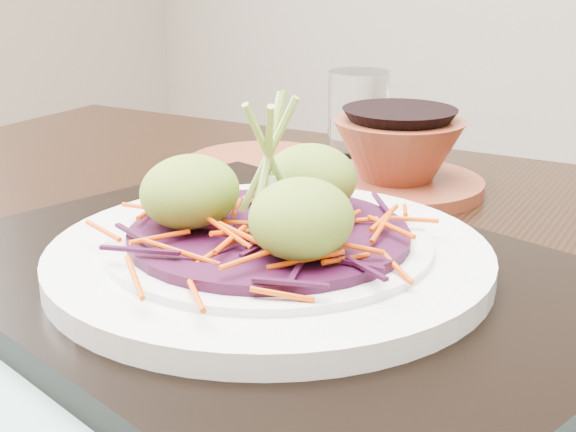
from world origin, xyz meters
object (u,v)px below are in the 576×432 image
Objects in this scene: dining_table at (319,377)px; terracotta_bowl_set at (398,160)px; serving_tray at (269,283)px; water_glass at (358,115)px; white_plate at (269,255)px; terracotta_side_plate at (264,164)px.

terracotta_bowl_set reaches higher than dining_table.
water_glass is at bearing 122.43° from serving_tray.
white_plate is 0.33m from terracotta_side_plate.
terracotta_side_plate is 0.12m from water_glass.
terracotta_bowl_set is (-0.05, 0.19, 0.13)m from dining_table.
water_glass reaches higher than dining_table.
terracotta_bowl_set is at bearing 110.84° from serving_tray.
water_glass is 0.14m from terracotta_bowl_set.
white_plate is (-0.00, 0.00, 0.02)m from serving_tray.
serving_tray is 0.28m from terracotta_bowl_set.
terracotta_side_plate is (-0.20, 0.18, 0.10)m from dining_table.
serving_tray is (0.01, -0.08, 0.11)m from dining_table.
water_glass is 0.46× the size of terracotta_bowl_set.
white_plate is at bearing -77.40° from terracotta_bowl_set.
white_plate reaches higher than terracotta_side_plate.
terracotta_bowl_set is at bearing 102.60° from white_plate.
terracotta_bowl_set reaches higher than serving_tray.
white_plate is 0.28m from terracotta_bowl_set.
dining_table is at bearing -42.06° from terracotta_side_plate.
dining_table is 0.29m from terracotta_side_plate.
dining_table is at bearing 107.83° from serving_tray.
white_plate is at bearing -88.01° from dining_table.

